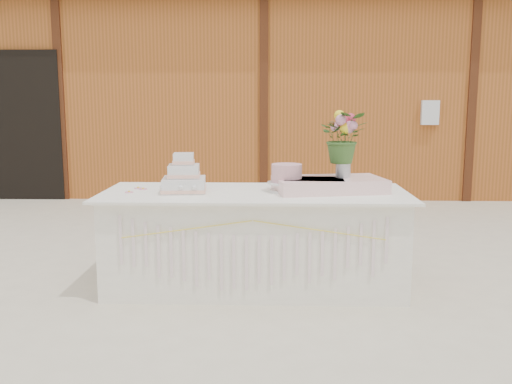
{
  "coord_description": "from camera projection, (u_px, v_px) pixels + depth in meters",
  "views": [
    {
      "loc": [
        0.15,
        -4.41,
        1.48
      ],
      "look_at": [
        0.0,
        0.3,
        0.72
      ],
      "focal_mm": 40.0,
      "sensor_mm": 36.0,
      "label": 1
    }
  ],
  "objects": [
    {
      "name": "barn",
      "position": [
        265.0,
        89.0,
        10.24
      ],
      "size": [
        12.6,
        4.6,
        3.3
      ],
      "color": "#A65422",
      "rests_on": "ground"
    },
    {
      "name": "cake_table",
      "position": [
        255.0,
        239.0,
        4.52
      ],
      "size": [
        2.4,
        1.0,
        0.77
      ],
      "color": "white",
      "rests_on": "ground"
    },
    {
      "name": "bouquet",
      "position": [
        344.0,
        131.0,
        4.45
      ],
      "size": [
        0.39,
        0.34,
        0.4
      ],
      "primitive_type": "imported",
      "rotation": [
        0.0,
        0.0,
        -0.08
      ],
      "color": "#365B24",
      "rests_on": "flower_vase"
    },
    {
      "name": "pink_cake_stand",
      "position": [
        287.0,
        176.0,
        4.46
      ],
      "size": [
        0.3,
        0.3,
        0.22
      ],
      "color": "white",
      "rests_on": "cake_table"
    },
    {
      "name": "wedding_cake",
      "position": [
        184.0,
        179.0,
        4.45
      ],
      "size": [
        0.37,
        0.37,
        0.3
      ],
      "rotation": [
        0.0,
        0.0,
        0.09
      ],
      "color": "silver",
      "rests_on": "cake_table"
    },
    {
      "name": "loose_flowers",
      "position": [
        135.0,
        190.0,
        4.52
      ],
      "size": [
        0.23,
        0.34,
        0.02
      ],
      "primitive_type": null,
      "rotation": [
        0.0,
        0.0,
        0.36
      ],
      "color": "pink",
      "rests_on": "cake_table"
    },
    {
      "name": "satin_runner",
      "position": [
        329.0,
        185.0,
        4.49
      ],
      "size": [
        0.92,
        0.64,
        0.11
      ],
      "primitive_type": "cube",
      "rotation": [
        0.0,
        0.0,
        0.2
      ],
      "color": "#FFD2CD",
      "rests_on": "cake_table"
    },
    {
      "name": "flower_vase",
      "position": [
        343.0,
        167.0,
        4.5
      ],
      "size": [
        0.12,
        0.12,
        0.16
      ],
      "primitive_type": "cylinder",
      "color": "silver",
      "rests_on": "satin_runner"
    },
    {
      "name": "ground",
      "position": [
        255.0,
        286.0,
        4.59
      ],
      "size": [
        80.0,
        80.0,
        0.0
      ],
      "primitive_type": "plane",
      "color": "beige",
      "rests_on": "ground"
    }
  ]
}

